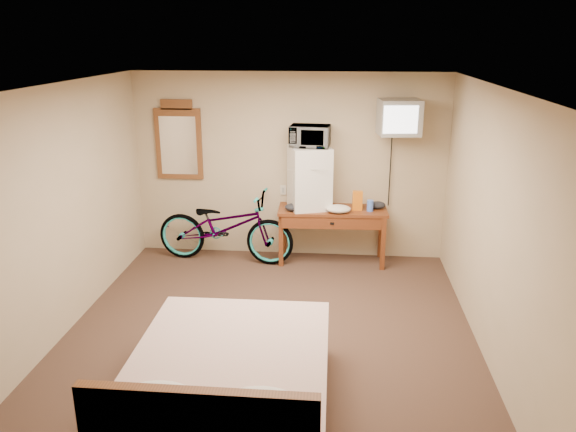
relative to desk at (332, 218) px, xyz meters
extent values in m
plane|color=#3D271E|center=(-0.60, -2.00, -0.64)|extent=(4.60, 4.60, 0.00)
plane|color=silver|center=(-0.60, -2.00, 1.86)|extent=(4.60, 4.60, 0.00)
cube|color=tan|center=(-0.60, 0.30, 0.61)|extent=(4.20, 0.04, 2.50)
cube|color=tan|center=(-0.60, -4.30, 0.61)|extent=(4.20, 0.04, 2.50)
cube|color=tan|center=(-2.70, -2.00, 0.61)|extent=(0.04, 4.60, 2.50)
cube|color=tan|center=(1.50, -2.00, 0.61)|extent=(0.04, 4.60, 2.50)
cube|color=beige|center=(-0.68, 0.29, 0.28)|extent=(0.08, 0.01, 0.13)
cube|color=brown|center=(0.00, 0.04, 0.09)|extent=(1.45, 0.60, 0.04)
cube|color=brown|center=(-0.67, -0.18, -0.28)|extent=(0.06, 0.06, 0.71)
cube|color=brown|center=(0.67, -0.18, -0.28)|extent=(0.06, 0.06, 0.71)
cube|color=brown|center=(-0.67, 0.27, -0.28)|extent=(0.06, 0.06, 0.71)
cube|color=brown|center=(0.67, 0.27, -0.28)|extent=(0.06, 0.06, 0.71)
cube|color=brown|center=(0.00, -0.20, -0.01)|extent=(1.31, 0.08, 0.16)
cube|color=black|center=(0.00, -0.22, -0.01)|extent=(0.05, 0.02, 0.03)
cube|color=silver|center=(-0.31, 0.05, 0.52)|extent=(0.62, 0.61, 0.82)
cube|color=gray|center=(-0.31, -0.19, 0.69)|extent=(0.50, 0.01, 0.00)
cylinder|color=gray|center=(-0.49, -0.19, 0.47)|extent=(0.02, 0.02, 0.30)
imported|color=silver|center=(-0.31, 0.05, 1.07)|extent=(0.53, 0.39, 0.28)
cube|color=orange|center=(0.32, 0.00, 0.24)|extent=(0.13, 0.08, 0.26)
cylinder|color=#4777F2|center=(0.49, -0.03, 0.19)|extent=(0.08, 0.08, 0.15)
ellipsoid|color=silver|center=(0.07, -0.13, 0.16)|extent=(0.33, 0.25, 0.10)
ellipsoid|color=black|center=(-0.49, -0.11, 0.16)|extent=(0.26, 0.20, 0.10)
ellipsoid|color=black|center=(0.59, 0.10, 0.16)|extent=(0.21, 0.17, 0.09)
cube|color=black|center=(0.79, 0.29, 1.23)|extent=(0.14, 0.02, 0.14)
cylinder|color=black|center=(0.79, 0.24, 1.23)|extent=(0.05, 0.30, 0.05)
cube|color=gray|center=(0.79, 0.02, 1.33)|extent=(0.55, 0.48, 0.44)
cube|color=white|center=(0.79, -0.19, 1.33)|extent=(0.42, 0.06, 0.33)
cube|color=black|center=(0.79, 0.24, 1.33)|extent=(0.31, 0.05, 0.27)
cube|color=brown|center=(-2.11, 0.28, 0.90)|extent=(0.63, 0.04, 0.96)
cube|color=brown|center=(-2.11, 0.28, 1.43)|extent=(0.42, 0.04, 0.13)
cube|color=white|center=(-2.11, 0.26, 0.88)|extent=(0.50, 0.01, 0.79)
imported|color=black|center=(-1.43, -0.07, -0.15)|extent=(1.93, 0.84, 0.98)
cube|color=brown|center=(-0.76, -3.30, -0.44)|extent=(1.54, 2.04, 0.40)
cube|color=#BFAF94|center=(-0.76, -3.30, -0.19)|extent=(1.58, 2.08, 0.14)
ellipsoid|color=silver|center=(-1.12, -3.95, -0.06)|extent=(0.57, 0.35, 0.20)
ellipsoid|color=silver|center=(-0.41, -3.95, -0.06)|extent=(0.57, 0.35, 0.20)
camera|label=1|loc=(0.05, -7.09, 2.30)|focal=35.00mm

